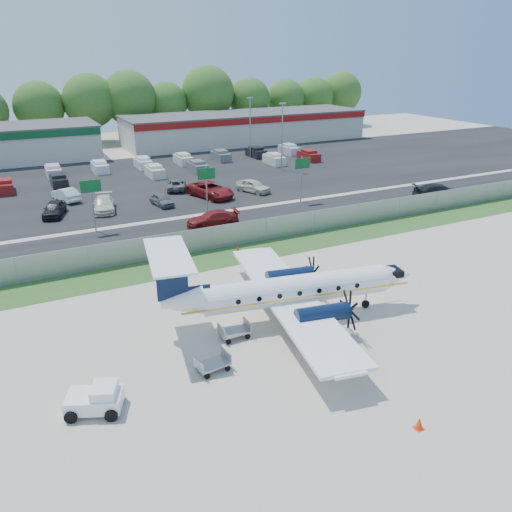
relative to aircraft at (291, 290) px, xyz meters
name	(u,v)px	position (x,y,z in m)	size (l,w,h in m)	color
ground	(300,324)	(0.20, -0.88, -1.99)	(170.00, 170.00, 0.00)	beige
grass_verge	(223,257)	(0.20, 11.12, -1.98)	(170.00, 4.00, 0.02)	#2D561E
access_road	(193,231)	(0.20, 18.12, -1.98)	(170.00, 8.00, 0.02)	black
parking_lot	(136,182)	(0.20, 39.12, -1.98)	(170.00, 32.00, 0.02)	black
perimeter_fence	(213,238)	(0.20, 13.12, -0.99)	(120.00, 0.06, 1.99)	gray
building_east	(246,127)	(26.20, 61.10, 0.64)	(44.40, 12.40, 5.24)	beige
sign_left	(91,194)	(-7.80, 22.03, 1.62)	(1.80, 0.26, 5.00)	gray
sign_mid	(206,181)	(3.20, 22.03, 1.62)	(1.80, 0.26, 5.00)	gray
sign_right	(302,170)	(14.20, 22.03, 1.62)	(1.80, 0.26, 5.00)	gray
light_pole_ne	(282,132)	(20.20, 37.12, 3.24)	(0.90, 0.35, 9.09)	gray
light_pole_se	(250,123)	(20.20, 47.12, 3.24)	(0.90, 0.35, 9.09)	gray
tree_line	(90,142)	(0.20, 73.12, -1.99)	(112.00, 6.00, 14.00)	#32601C
aircraft	(291,290)	(0.00, 0.00, 0.00)	(16.85, 16.54, 5.15)	white
pushback_tug	(97,399)	(-12.20, -3.41, -1.35)	(2.85, 2.53, 1.33)	white
baggage_cart_near	(235,331)	(-3.97, -0.46, -1.57)	(1.75, 1.07, 0.91)	gray
baggage_cart_far	(213,364)	(-6.30, -2.89, -1.57)	(1.82, 1.23, 0.90)	gray
cone_nose	(334,284)	(4.97, 2.45, -1.73)	(0.38, 0.38, 0.54)	#FF3208
cone_port_wing	(419,424)	(0.15, -10.94, -1.72)	(0.39, 0.39, 0.56)	#FF3208
cone_starboard_wing	(238,249)	(1.83, 11.77, -1.76)	(0.34, 0.34, 0.48)	#FF3208
road_car_mid	(213,226)	(2.41, 18.76, -1.99)	(2.02, 4.96, 1.44)	maroon
road_car_east	(439,199)	(28.64, 16.02, -1.99)	(2.38, 5.87, 1.70)	black
parked_car_a	(55,216)	(-10.64, 28.79, -1.99)	(1.77, 4.41, 1.50)	black
parked_car_b	(105,211)	(-5.81, 28.35, -1.99)	(2.07, 5.10, 1.48)	beige
parked_car_c	(162,206)	(0.09, 27.58, -1.99)	(1.52, 3.77, 1.28)	#595B5E
parked_car_d	(211,197)	(6.05, 28.42, -1.99)	(2.85, 6.19, 1.72)	maroon
parked_car_e	(253,192)	(11.36, 28.15, -1.99)	(1.78, 4.42, 1.51)	beige
parked_car_f	(67,201)	(-8.84, 34.10, -1.99)	(1.55, 4.44, 1.46)	silver
parked_car_g	(177,190)	(3.63, 33.29, -1.99)	(2.16, 4.67, 1.30)	#595B5E
far_parking_rows	(127,174)	(0.20, 44.12, -1.99)	(56.00, 10.00, 1.60)	gray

